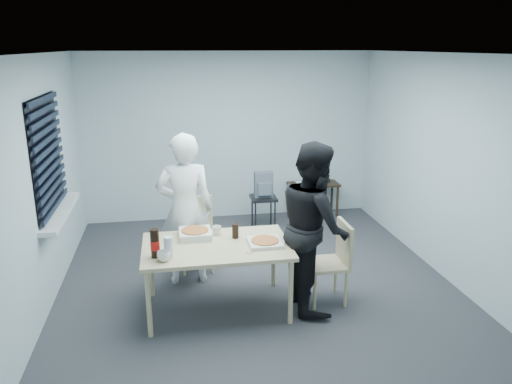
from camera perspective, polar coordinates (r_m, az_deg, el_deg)
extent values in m
plane|color=#323137|center=(5.91, 0.13, -10.54)|extent=(5.00, 5.00, 0.00)
plane|color=white|center=(5.26, 0.15, 15.57)|extent=(5.00, 5.00, 0.00)
plane|color=silver|center=(7.86, -3.09, 6.31)|extent=(4.50, 0.00, 4.50)
plane|color=silver|center=(3.15, 8.30, -9.69)|extent=(4.50, 0.00, 4.50)
plane|color=silver|center=(5.52, -23.51, 0.57)|extent=(0.00, 5.00, 5.00)
plane|color=silver|center=(6.23, 20.98, 2.55)|extent=(0.00, 5.00, 5.00)
plane|color=black|center=(5.84, -22.79, 4.00)|extent=(0.00, 1.30, 1.30)
cube|color=black|center=(5.83, -22.50, 4.02)|extent=(0.04, 1.30, 1.25)
cube|color=silver|center=(5.99, -21.39, -2.17)|extent=(0.18, 1.42, 0.05)
cube|color=#C6B087|center=(5.13, -4.55, -6.24)|extent=(1.49, 0.95, 0.04)
cylinder|color=#C6B087|center=(4.90, -12.16, -12.42)|extent=(0.05, 0.05, 0.69)
cylinder|color=#C6B087|center=(5.64, -11.92, -8.40)|extent=(0.05, 0.05, 0.69)
cylinder|color=#C6B087|center=(5.02, 3.99, -11.34)|extent=(0.05, 0.05, 0.69)
cylinder|color=#C6B087|center=(5.74, 2.00, -7.57)|extent=(0.05, 0.05, 0.69)
cube|color=#C6B087|center=(6.18, -6.75, -5.04)|extent=(0.42, 0.42, 0.04)
cube|color=#C6B087|center=(6.27, -6.93, -2.37)|extent=(0.42, 0.04, 0.44)
cylinder|color=#C6B087|center=(6.10, -8.18, -7.67)|extent=(0.03, 0.03, 0.41)
cylinder|color=#C6B087|center=(6.41, -8.30, -6.44)|extent=(0.03, 0.03, 0.41)
cylinder|color=#C6B087|center=(6.12, -4.98, -7.49)|extent=(0.03, 0.03, 0.41)
cylinder|color=#C6B087|center=(6.43, -5.25, -6.28)|extent=(0.03, 0.03, 0.41)
cube|color=#C6B087|center=(5.44, 8.04, -8.18)|extent=(0.42, 0.42, 0.04)
cube|color=#C6B087|center=(5.40, 10.07, -5.67)|extent=(0.04, 0.42, 0.44)
cylinder|color=#C6B087|center=(5.34, 6.74, -11.28)|extent=(0.03, 0.03, 0.41)
cylinder|color=#C6B087|center=(5.63, 5.74, -9.71)|extent=(0.03, 0.03, 0.41)
cylinder|color=#C6B087|center=(5.44, 10.24, -10.89)|extent=(0.03, 0.03, 0.41)
cylinder|color=#C6B087|center=(5.73, 9.07, -9.38)|extent=(0.03, 0.03, 0.41)
imported|color=white|center=(5.72, -8.09, -2.01)|extent=(0.65, 0.42, 1.77)
imported|color=black|center=(5.19, 6.62, -3.90)|extent=(0.47, 0.86, 1.77)
cube|color=#321F15|center=(8.09, 6.58, 0.88)|extent=(0.81, 0.36, 0.04)
cylinder|color=#321F15|center=(7.94, 4.26, -1.40)|extent=(0.04, 0.04, 0.51)
cylinder|color=#321F15|center=(8.20, 3.78, -0.80)|extent=(0.04, 0.04, 0.51)
cylinder|color=#321F15|center=(8.15, 9.28, -1.11)|extent=(0.04, 0.04, 0.51)
cylinder|color=#321F15|center=(8.40, 8.65, -0.54)|extent=(0.04, 0.04, 0.51)
cube|color=black|center=(7.42, 0.85, -0.68)|extent=(0.37, 0.37, 0.04)
cylinder|color=black|center=(7.33, -0.06, -3.00)|extent=(0.04, 0.04, 0.48)
cylinder|color=black|center=(7.61, -0.44, -2.28)|extent=(0.04, 0.04, 0.48)
cylinder|color=black|center=(7.39, 2.17, -2.87)|extent=(0.04, 0.04, 0.48)
cylinder|color=black|center=(7.66, 1.72, -2.16)|extent=(0.04, 0.04, 0.48)
cube|color=slate|center=(7.36, 0.86, 0.87)|extent=(0.27, 0.14, 0.38)
cube|color=slate|center=(7.28, 1.01, 0.33)|extent=(0.20, 0.05, 0.18)
cube|color=silver|center=(5.34, -6.96, -4.94)|extent=(0.33, 0.33, 0.04)
cube|color=silver|center=(5.33, -6.97, -4.58)|extent=(0.33, 0.33, 0.04)
cylinder|color=#CC7F38|center=(5.32, -6.98, -4.34)|extent=(0.28, 0.28, 0.01)
cube|color=silver|center=(5.12, 1.02, -5.79)|extent=(0.34, 0.34, 0.04)
cylinder|color=#CC7F38|center=(5.11, 1.02, -5.54)|extent=(0.29, 0.29, 0.01)
imported|color=white|center=(4.80, -10.52, -7.21)|extent=(0.17, 0.17, 0.10)
imported|color=white|center=(5.38, -4.50, -4.39)|extent=(0.10, 0.10, 0.09)
cylinder|color=black|center=(5.26, -2.37, -4.46)|extent=(0.09, 0.09, 0.16)
cylinder|color=black|center=(4.87, -11.48, -5.77)|extent=(0.08, 0.08, 0.28)
cylinder|color=red|center=(4.87, -11.46, -5.98)|extent=(0.09, 0.09, 0.09)
cylinder|color=silver|center=(4.85, -9.97, -6.22)|extent=(0.11, 0.11, 0.21)
torus|color=red|center=(4.91, -0.78, -7.00)|extent=(0.06, 0.06, 0.00)
cube|color=white|center=(8.03, 5.58, 0.95)|extent=(0.27, 0.35, 0.01)
cube|color=black|center=(8.18, 7.97, 1.35)|extent=(0.15, 0.12, 0.06)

